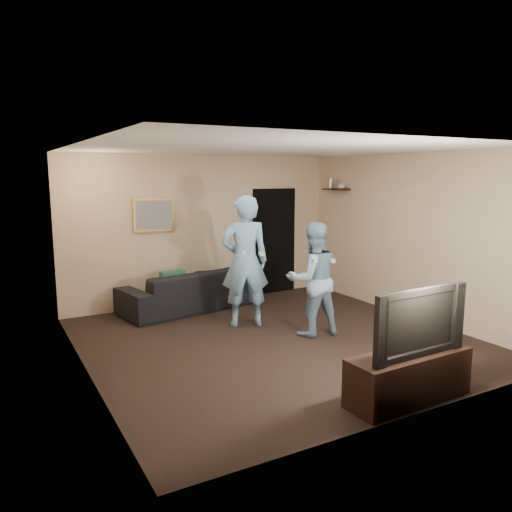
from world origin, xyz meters
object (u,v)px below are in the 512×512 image
wii_player_left (245,261)px  wii_player_right (313,279)px  sofa (189,290)px  tv_console (409,376)px  television (412,320)px

wii_player_left → wii_player_right: bearing=-53.6°
sofa → wii_player_right: (1.05, -2.11, 0.47)m
tv_console → television: size_ratio=1.15×
sofa → wii_player_right: 2.40m
tv_console → television: 0.59m
television → wii_player_left: bearing=93.1°
tv_console → wii_player_left: bearing=93.1°
sofa → tv_console: size_ratio=1.68×
sofa → television: 4.40m
wii_player_left → sofa: bearing=108.3°
tv_console → wii_player_left: 3.17m
television → wii_player_left: size_ratio=0.61×
tv_console → wii_player_left: wii_player_left is taller
sofa → tv_console: 4.37m
sofa → tv_console: bearing=88.7°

